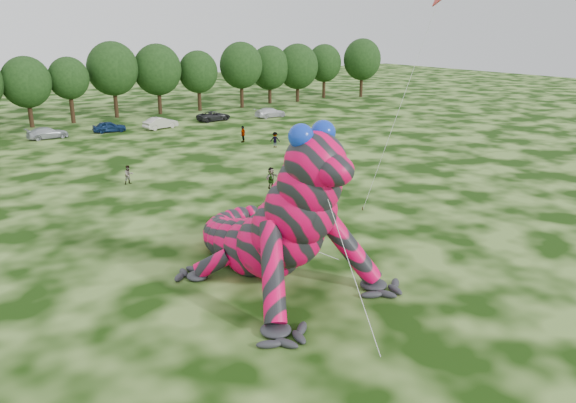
{
  "coord_description": "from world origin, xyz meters",
  "views": [
    {
      "loc": [
        -18.08,
        -20.8,
        12.7
      ],
      "look_at": [
        -2.42,
        1.74,
        4.0
      ],
      "focal_mm": 35.0,
      "sensor_mm": 36.0,
      "label": 1
    }
  ],
  "objects_px": {
    "tree_8": "(28,92)",
    "tree_11": "(158,79)",
    "inflatable_gecko": "(254,195)",
    "spectator_2": "(275,140)",
    "tree_13": "(241,75)",
    "tree_14": "(270,75)",
    "tree_15": "(298,73)",
    "tree_16": "(324,71)",
    "spectator_1": "(129,175)",
    "spectator_3": "(243,134)",
    "car_7": "(270,113)",
    "flying_kite": "(434,13)",
    "car_5": "(160,123)",
    "tree_12": "(199,81)",
    "tree_17": "(362,68)",
    "tree_10": "(114,80)",
    "spectator_5": "(271,178)",
    "car_6": "(214,116)",
    "car_3": "(47,133)",
    "car_4": "(109,127)",
    "tree_9": "(70,90)"
  },
  "relations": [
    {
      "from": "tree_8",
      "to": "spectator_1",
      "type": "relative_size",
      "value": 5.66
    },
    {
      "from": "car_6",
      "to": "spectator_5",
      "type": "distance_m",
      "value": 34.3
    },
    {
      "from": "tree_13",
      "to": "tree_16",
      "type": "relative_size",
      "value": 1.08
    },
    {
      "from": "tree_11",
      "to": "car_4",
      "type": "xyz_separation_m",
      "value": [
        -10.91,
        -10.37,
        -4.36
      ]
    },
    {
      "from": "tree_14",
      "to": "car_6",
      "type": "bearing_deg",
      "value": -146.52
    },
    {
      "from": "tree_12",
      "to": "tree_14",
      "type": "distance_m",
      "value": 13.49
    },
    {
      "from": "car_4",
      "to": "spectator_5",
      "type": "distance_m",
      "value": 32.14
    },
    {
      "from": "flying_kite",
      "to": "spectator_3",
      "type": "height_order",
      "value": "flying_kite"
    },
    {
      "from": "spectator_2",
      "to": "spectator_5",
      "type": "height_order",
      "value": "spectator_5"
    },
    {
      "from": "car_7",
      "to": "tree_11",
      "type": "bearing_deg",
      "value": 42.69
    },
    {
      "from": "spectator_3",
      "to": "tree_9",
      "type": "bearing_deg",
      "value": -99.79
    },
    {
      "from": "inflatable_gecko",
      "to": "car_7",
      "type": "bearing_deg",
      "value": 48.49
    },
    {
      "from": "tree_10",
      "to": "spectator_5",
      "type": "xyz_separation_m",
      "value": [
        -1.68,
        -42.76,
        -4.38
      ]
    },
    {
      "from": "tree_11",
      "to": "tree_15",
      "type": "distance_m",
      "value": 24.69
    },
    {
      "from": "tree_11",
      "to": "tree_12",
      "type": "xyz_separation_m",
      "value": [
        6.23,
        -0.46,
        -0.55
      ]
    },
    {
      "from": "tree_16",
      "to": "spectator_3",
      "type": "height_order",
      "value": "tree_16"
    },
    {
      "from": "tree_8",
      "to": "tree_16",
      "type": "xyz_separation_m",
      "value": [
        49.67,
        2.39,
        0.21
      ]
    },
    {
      "from": "flying_kite",
      "to": "tree_15",
      "type": "relative_size",
      "value": 1.58
    },
    {
      "from": "spectator_1",
      "to": "car_3",
      "type": "bearing_deg",
      "value": 86.5
    },
    {
      "from": "car_7",
      "to": "spectator_3",
      "type": "relative_size",
      "value": 2.53
    },
    {
      "from": "tree_10",
      "to": "tree_12",
      "type": "relative_size",
      "value": 1.17
    },
    {
      "from": "tree_10",
      "to": "tree_15",
      "type": "relative_size",
      "value": 1.09
    },
    {
      "from": "inflatable_gecko",
      "to": "car_3",
      "type": "xyz_separation_m",
      "value": [
        -0.49,
        45.15,
        -3.66
      ]
    },
    {
      "from": "flying_kite",
      "to": "car_5",
      "type": "distance_m",
      "value": 44.71
    },
    {
      "from": "tree_8",
      "to": "tree_11",
      "type": "xyz_separation_m",
      "value": [
        18.0,
        1.21,
        0.56
      ]
    },
    {
      "from": "spectator_1",
      "to": "tree_10",
      "type": "bearing_deg",
      "value": 67.08
    },
    {
      "from": "inflatable_gecko",
      "to": "spectator_2",
      "type": "relative_size",
      "value": 10.29
    },
    {
      "from": "tree_11",
      "to": "spectator_5",
      "type": "xyz_separation_m",
      "value": [
        -8.07,
        -42.38,
        -4.16
      ]
    },
    {
      "from": "flying_kite",
      "to": "tree_10",
      "type": "height_order",
      "value": "flying_kite"
    },
    {
      "from": "spectator_2",
      "to": "tree_13",
      "type": "bearing_deg",
      "value": -77.33
    },
    {
      "from": "car_3",
      "to": "tree_14",
      "type": "bearing_deg",
      "value": -77.46
    },
    {
      "from": "tree_13",
      "to": "tree_14",
      "type": "xyz_separation_m",
      "value": [
        6.33,
        1.6,
        -0.36
      ]
    },
    {
      "from": "tree_15",
      "to": "spectator_2",
      "type": "xyz_separation_m",
      "value": [
        -23.83,
        -29.02,
        -3.98
      ]
    },
    {
      "from": "tree_13",
      "to": "car_6",
      "type": "relative_size",
      "value": 2.14
    },
    {
      "from": "tree_12",
      "to": "car_7",
      "type": "relative_size",
      "value": 1.92
    },
    {
      "from": "spectator_3",
      "to": "tree_10",
      "type": "bearing_deg",
      "value": -113.54
    },
    {
      "from": "tree_8",
      "to": "car_4",
      "type": "height_order",
      "value": "tree_8"
    },
    {
      "from": "spectator_1",
      "to": "spectator_5",
      "type": "distance_m",
      "value": 11.92
    },
    {
      "from": "flying_kite",
      "to": "tree_15",
      "type": "distance_m",
      "value": 62.0
    },
    {
      "from": "tree_16",
      "to": "spectator_3",
      "type": "bearing_deg",
      "value": -140.82
    },
    {
      "from": "tree_8",
      "to": "spectator_1",
      "type": "height_order",
      "value": "tree_8"
    },
    {
      "from": "tree_11",
      "to": "inflatable_gecko",
      "type": "bearing_deg",
      "value": -107.62
    },
    {
      "from": "tree_8",
      "to": "spectator_2",
      "type": "distance_m",
      "value": 34.15
    },
    {
      "from": "tree_16",
      "to": "tree_15",
      "type": "bearing_deg",
      "value": -167.07
    },
    {
      "from": "tree_11",
      "to": "tree_14",
      "type": "xyz_separation_m",
      "value": [
        19.68,
        0.53,
        -0.33
      ]
    },
    {
      "from": "car_4",
      "to": "car_7",
      "type": "height_order",
      "value": "car_7"
    },
    {
      "from": "tree_14",
      "to": "tree_17",
      "type": "bearing_deg",
      "value": -6.36
    },
    {
      "from": "tree_8",
      "to": "tree_17",
      "type": "xyz_separation_m",
      "value": [
        56.17,
        -0.32,
        0.68
      ]
    },
    {
      "from": "tree_17",
      "to": "car_4",
      "type": "relative_size",
      "value": 2.6
    },
    {
      "from": "car_3",
      "to": "spectator_3",
      "type": "relative_size",
      "value": 2.48
    }
  ]
}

